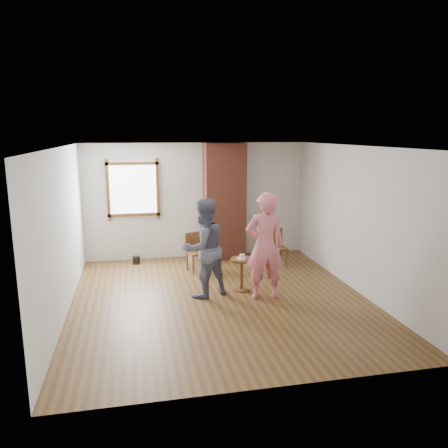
{
  "coord_description": "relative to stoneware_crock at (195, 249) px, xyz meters",
  "views": [
    {
      "loc": [
        -1.38,
        -6.98,
        2.83
      ],
      "look_at": [
        0.24,
        0.8,
        1.15
      ],
      "focal_mm": 35.0,
      "sensor_mm": 36.0,
      "label": 1
    }
  ],
  "objects": [
    {
      "name": "dining_chair_right",
      "position": [
        1.65,
        -0.72,
        0.2
      ],
      "size": [
        0.4,
        0.4,
        0.8
      ],
      "rotation": [
        0.0,
        0.0,
        0.09
      ],
      "color": "brown",
      "rests_on": "ground"
    },
    {
      "name": "dining_chair_left",
      "position": [
        -0.09,
        -0.75,
        0.2
      ],
      "size": [
        0.46,
        0.46,
        0.8
      ],
      "rotation": [
        0.0,
        0.0,
        0.28
      ],
      "color": "brown",
      "rests_on": "ground"
    },
    {
      "name": "person_pink",
      "position": [
        0.85,
        -2.5,
        0.68
      ],
      "size": [
        0.69,
        0.46,
        1.86
      ],
      "primitive_type": "imported",
      "rotation": [
        0.0,
        0.0,
        3.11
      ],
      "color": "#E87480",
      "rests_on": "ground"
    },
    {
      "name": "ground",
      "position": [
        0.09,
        -2.4,
        -0.25
      ],
      "size": [
        5.5,
        5.5,
        0.0
      ],
      "primitive_type": "plane",
      "color": "brown",
      "rests_on": "ground"
    },
    {
      "name": "side_table",
      "position": [
        0.56,
        -2.06,
        0.15
      ],
      "size": [
        0.4,
        0.4,
        0.6
      ],
      "color": "brown",
      "rests_on": "ground"
    },
    {
      "name": "cake_slice",
      "position": [
        0.57,
        -2.06,
        0.39
      ],
      "size": [
        0.08,
        0.07,
        0.06
      ],
      "primitive_type": "cube",
      "color": "white",
      "rests_on": "cake_plate"
    },
    {
      "name": "brick_chimney",
      "position": [
        0.69,
        0.1,
        1.05
      ],
      "size": [
        0.9,
        0.5,
        2.6
      ],
      "primitive_type": "cube",
      "color": "brown",
      "rests_on": "ground"
    },
    {
      "name": "man",
      "position": [
        -0.15,
        -2.18,
        0.61
      ],
      "size": [
        1.04,
        0.94,
        1.73
      ],
      "primitive_type": "imported",
      "rotation": [
        0.0,
        0.0,
        3.57
      ],
      "color": "black",
      "rests_on": "ground"
    },
    {
      "name": "dark_pot",
      "position": [
        -1.3,
        0.0,
        -0.17
      ],
      "size": [
        0.21,
        0.21,
        0.16
      ],
      "primitive_type": "cylinder",
      "rotation": [
        0.0,
        0.0,
        0.38
      ],
      "color": "black",
      "rests_on": "ground"
    },
    {
      "name": "room_shell",
      "position": [
        0.04,
        -1.79,
        1.56
      ],
      "size": [
        5.04,
        5.52,
        2.62
      ],
      "color": "silver",
      "rests_on": "ground"
    },
    {
      "name": "stoneware_crock",
      "position": [
        0.0,
        0.0,
        0.0
      ],
      "size": [
        0.4,
        0.4,
        0.5
      ],
      "primitive_type": "cylinder",
      "rotation": [
        0.0,
        0.0,
        0.01
      ],
      "color": "#CBB392",
      "rests_on": "ground"
    },
    {
      "name": "cake_plate",
      "position": [
        0.56,
        -2.06,
        0.35
      ],
      "size": [
        0.18,
        0.18,
        0.01
      ],
      "primitive_type": "cylinder",
      "color": "white",
      "rests_on": "side_table"
    }
  ]
}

